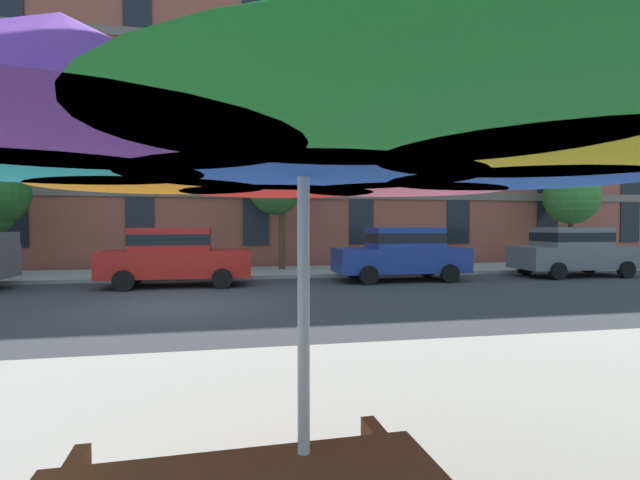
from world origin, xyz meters
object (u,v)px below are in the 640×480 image
Objects in this scene: sedan_blue at (402,252)px; sedan_red at (175,255)px; street_tree_right at (571,196)px; street_tree_middle at (280,184)px; patio_umbrella at (303,138)px; sedan_gray at (573,250)px.

sedan_red is at bearing 180.00° from sedan_blue.
street_tree_right is at bearing 20.97° from sedan_blue.
sedan_red is at bearing -135.70° from street_tree_middle.
street_tree_middle is 1.04× the size of street_tree_right.
patio_umbrella is at bearing -81.43° from sedan_red.
sedan_red is 5.65m from street_tree_middle.
sedan_red is 12.91m from patio_umbrella.
sedan_gray is at bearing 0.00° from sedan_blue.
patio_umbrella is at bearing -96.01° from street_tree_middle.
sedan_gray is at bearing -18.98° from street_tree_middle.
street_tree_right is at bearing 52.17° from sedan_gray.
patio_umbrella reaches higher than sedan_gray.
sedan_blue is 1.01× the size of street_tree_right.
street_tree_middle reaches higher than sedan_red.
patio_umbrella is at bearing -113.04° from sedan_blue.
sedan_gray is (6.59, 0.00, 0.00)m from sedan_blue.
street_tree_middle is at bearing 83.99° from patio_umbrella.
street_tree_right is (16.69, 3.59, 2.21)m from sedan_red.
patio_umbrella is (1.91, -12.70, 1.35)m from sedan_red.
street_tree_middle reaches higher than sedan_blue.
street_tree_middle is 13.07m from street_tree_right.
sedan_blue is at bearing 66.96° from patio_umbrella.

